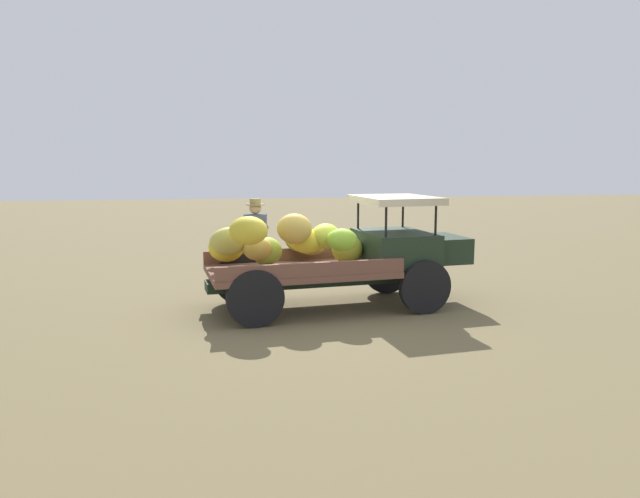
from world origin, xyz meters
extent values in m
plane|color=brown|center=(0.00, 0.00, 0.00)|extent=(60.00, 60.00, 0.00)
cube|color=#1D2D1E|center=(-0.05, -0.01, 0.49)|extent=(4.02, 0.93, 0.16)
cylinder|color=black|center=(1.29, 0.96, 0.44)|extent=(0.89, 0.25, 0.88)
cylinder|color=black|center=(1.48, -0.62, 0.44)|extent=(0.89, 0.25, 0.88)
cylinder|color=black|center=(-1.49, 0.62, 0.44)|extent=(0.89, 0.25, 0.88)
cylinder|color=black|center=(-1.30, -0.97, 0.44)|extent=(0.89, 0.25, 0.88)
cube|color=brown|center=(-0.50, -0.06, 0.67)|extent=(3.19, 2.07, 0.10)
cube|color=brown|center=(-0.60, 0.73, 0.83)|extent=(2.99, 0.45, 0.22)
cube|color=brown|center=(-0.40, -0.86, 0.83)|extent=(2.99, 0.45, 0.22)
cube|color=#1D2D1E|center=(1.19, 0.15, 1.00)|extent=(1.28, 1.64, 0.55)
cube|color=#1D2D1E|center=(2.08, 0.26, 0.94)|extent=(0.83, 1.14, 0.44)
cylinder|color=black|center=(1.54, 0.84, 1.55)|extent=(0.04, 0.04, 0.55)
cylinder|color=black|center=(1.70, -0.44, 1.55)|extent=(0.04, 0.04, 0.55)
cylinder|color=black|center=(0.67, 0.73, 1.55)|extent=(0.04, 0.04, 0.55)
cylinder|color=black|center=(0.83, -0.55, 1.55)|extent=(0.04, 0.04, 0.55)
cube|color=beige|center=(1.19, 0.15, 1.82)|extent=(1.40, 1.66, 0.12)
ellipsoid|color=#89C130|center=(0.12, -0.51, 1.23)|extent=(0.64, 0.63, 0.48)
ellipsoid|color=gold|center=(-0.21, 0.50, 1.03)|extent=(0.52, 0.53, 0.50)
ellipsoid|color=gold|center=(-0.62, -0.36, 1.41)|extent=(0.66, 0.58, 0.51)
ellipsoid|color=gold|center=(0.36, 0.22, 0.98)|extent=(0.69, 0.67, 0.56)
ellipsoid|color=yellow|center=(-0.40, -0.12, 1.18)|extent=(0.70, 0.68, 0.54)
ellipsoid|color=#B7C937|center=(-0.08, -0.16, 1.25)|extent=(0.53, 0.60, 0.52)
ellipsoid|color=#94AD33|center=(-1.04, 0.11, 0.99)|extent=(0.65, 0.68, 0.61)
ellipsoid|color=gold|center=(-1.37, -0.59, 1.42)|extent=(0.85, 0.85, 0.60)
ellipsoid|color=gold|center=(-1.20, -0.10, 1.06)|extent=(0.60, 0.61, 0.51)
ellipsoid|color=#C1BD4F|center=(-1.65, -0.06, 1.20)|extent=(0.78, 0.62, 0.51)
ellipsoid|color=yellow|center=(-1.70, 0.34, 1.04)|extent=(0.64, 0.60, 0.62)
ellipsoid|color=#ABBC43|center=(-0.44, 0.54, 1.12)|extent=(0.69, 0.67, 0.53)
cylinder|color=#C0AB99|center=(-1.02, 1.24, 0.43)|extent=(0.15, 0.15, 0.86)
cylinder|color=#C0AB99|center=(-1.28, 1.29, 0.43)|extent=(0.15, 0.15, 0.86)
cube|color=#494F68|center=(-1.15, 1.26, 1.19)|extent=(0.44, 0.31, 0.65)
cylinder|color=#494F68|center=(-1.07, 1.15, 1.28)|extent=(0.28, 0.40, 0.10)
cylinder|color=#494F68|center=(-1.26, 1.18, 1.28)|extent=(0.37, 0.34, 0.10)
sphere|color=tan|center=(-1.15, 1.26, 1.62)|extent=(0.22, 0.22, 0.22)
cylinder|color=olive|center=(-1.15, 1.26, 1.69)|extent=(0.34, 0.34, 0.02)
cylinder|color=olive|center=(-1.15, 1.26, 1.75)|extent=(0.20, 0.20, 0.10)
camera|label=1|loc=(-1.77, -9.69, 2.48)|focal=33.36mm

